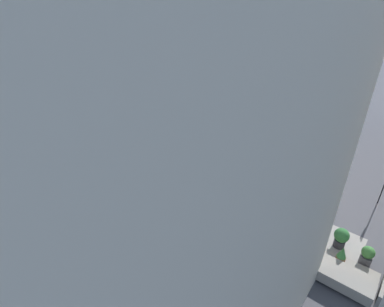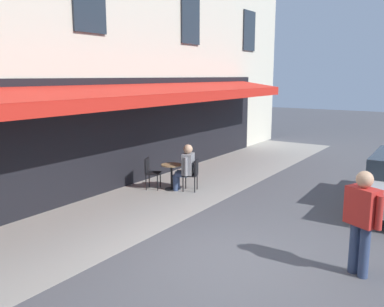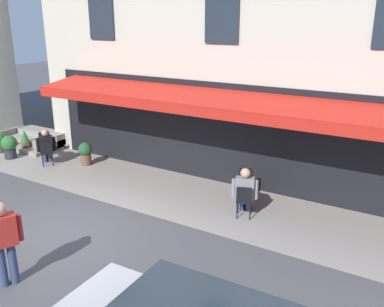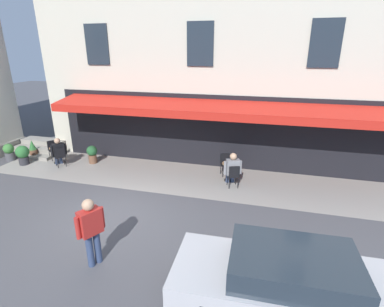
{
  "view_description": "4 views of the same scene",
  "coord_description": "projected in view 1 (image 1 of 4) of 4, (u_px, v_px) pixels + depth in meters",
  "views": [
    {
      "loc": [
        7.17,
        -13.79,
        9.71
      ],
      "look_at": [
        -1.73,
        -2.69,
        1.4
      ],
      "focal_mm": 29.24,
      "sensor_mm": 36.0,
      "label": 1
    },
    {
      "loc": [
        6.13,
        3.33,
        3.26
      ],
      "look_at": [
        -2.89,
        -2.63,
        1.22
      ],
      "focal_mm": 38.68,
      "sensor_mm": 36.0,
      "label": 2
    },
    {
      "loc": [
        -7.56,
        6.34,
        5.06
      ],
      "look_at": [
        -1.93,
        -2.87,
        1.57
      ],
      "focal_mm": 39.33,
      "sensor_mm": 36.0,
      "label": 3
    },
    {
      "loc": [
        -4.53,
        7.19,
        4.98
      ],
      "look_at": [
        -2.04,
        -2.25,
        1.5
      ],
      "focal_mm": 27.28,
      "sensor_mm": 36.0,
      "label": 4
    }
  ],
  "objects": [
    {
      "name": "seated_patron_in_grey",
      "position": [
        163.0,
        158.0,
        17.39
      ],
      "size": [
        0.66,
        0.66,
        1.35
      ],
      "color": "navy",
      "rests_on": "ground_plane"
    },
    {
      "name": "cafe_chair_black_near_door",
      "position": [
        295.0,
        219.0,
        13.39
      ],
      "size": [
        0.56,
        0.56,
        0.91
      ],
      "color": "black",
      "rests_on": "ground_plane"
    },
    {
      "name": "cafe_chair_black_kerbside",
      "position": [
        165.0,
        159.0,
        17.65
      ],
      "size": [
        0.52,
        0.52,
        0.91
      ],
      "color": "black",
      "rests_on": "ground_plane"
    },
    {
      "name": "cafe_chair_black_facing_street",
      "position": [
        157.0,
        171.0,
        16.61
      ],
      "size": [
        0.53,
        0.53,
        0.91
      ],
      "color": "black",
      "rests_on": "ground_plane"
    },
    {
      "name": "walking_pedestrian_in_red",
      "position": [
        253.0,
        133.0,
        19.35
      ],
      "size": [
        0.5,
        0.66,
        1.77
      ],
      "color": "navy",
      "rests_on": "ground_plane"
    },
    {
      "name": "sidewalk_cafe_terrace",
      "position": [
        163.0,
        171.0,
        17.53
      ],
      "size": [
        20.5,
        3.2,
        0.01
      ],
      "primitive_type": "cube",
      "color": "gray",
      "rests_on": "ground_plane"
    },
    {
      "name": "cafe_building_facade",
      "position": [
        5.0,
        51.0,
        10.06
      ],
      "size": [
        20.0,
        10.7,
        15.0
      ],
      "color": "beige",
      "rests_on": "ground_plane"
    },
    {
      "name": "seated_companion_in_black",
      "position": [
        298.0,
        219.0,
        13.13
      ],
      "size": [
        0.65,
        0.63,
        1.31
      ],
      "color": "navy",
      "rests_on": "ground_plane"
    },
    {
      "name": "cafe_table_near_entrance",
      "position": [
        302.0,
        230.0,
        12.88
      ],
      "size": [
        0.6,
        0.6,
        0.75
      ],
      "color": "black",
      "rests_on": "ground_plane"
    },
    {
      "name": "ground_plane",
      "position": [
        244.0,
        166.0,
        18.06
      ],
      "size": [
        70.0,
        70.0,
        0.0
      ],
      "primitive_type": "plane",
      "color": "#4C4C51"
    },
    {
      "name": "parked_car_silver",
      "position": [
        199.0,
        119.0,
        22.01
      ],
      "size": [
        4.36,
        1.94,
        1.33
      ],
      "color": "#B7B7BC",
      "rests_on": "ground_plane"
    },
    {
      "name": "back_alley_steps",
      "position": [
        339.0,
        275.0,
        11.28
      ],
      "size": [
        2.4,
        1.75,
        0.6
      ],
      "color": "gray",
      "rests_on": "ground_plane"
    },
    {
      "name": "cafe_table_mid_terrace",
      "position": [
        161.0,
        165.0,
        17.16
      ],
      "size": [
        0.6,
        0.6,
        0.75
      ],
      "color": "black",
      "rests_on": "ground_plane"
    },
    {
      "name": "potted_plant_under_sign",
      "position": [
        341.0,
        256.0,
        11.78
      ],
      "size": [
        0.36,
        0.36,
        0.86
      ],
      "color": "brown",
      "rests_on": "ground_plane"
    },
    {
      "name": "potted_plant_by_steps",
      "position": [
        263.0,
        219.0,
        13.49
      ],
      "size": [
        0.48,
        0.48,
        0.83
      ],
      "color": "brown",
      "rests_on": "ground_plane"
    },
    {
      "name": "potted_plant_entrance_left",
      "position": [
        341.0,
        237.0,
        12.52
      ],
      "size": [
        0.58,
        0.58,
        0.89
      ],
      "color": "#2D2D33",
      "rests_on": "ground_plane"
    },
    {
      "name": "cafe_chair_black_under_awning",
      "position": [
        311.0,
        240.0,
        12.33
      ],
      "size": [
        0.56,
        0.56,
        0.91
      ],
      "color": "black",
      "rests_on": "ground_plane"
    },
    {
      "name": "potted_plant_mid_terrace",
      "position": [
        367.0,
        255.0,
        11.81
      ],
      "size": [
        0.48,
        0.48,
        0.82
      ],
      "color": "#4C4C51",
      "rests_on": "ground_plane"
    }
  ]
}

